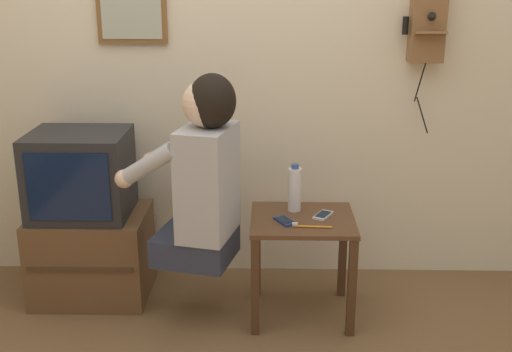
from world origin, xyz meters
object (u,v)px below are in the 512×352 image
toothbrush (309,226)px  cell_phone_held (285,221)px  person (203,173)px  cell_phone_spare (323,215)px  framed_picture (131,8)px  wall_phone_antique (428,21)px  television (80,174)px  water_bottle (295,189)px

toothbrush → cell_phone_held: bearing=62.7°
person → cell_phone_spare: bearing=-68.6°
framed_picture → cell_phone_spare: size_ratio=2.64×
wall_phone_antique → cell_phone_held: bearing=-145.3°
television → person: bearing=-19.9°
cell_phone_held → toothbrush: 0.13m
framed_picture → cell_phone_held: bearing=-34.5°
television → water_bottle: bearing=-4.2°
framed_picture → cell_phone_spare: bearing=-25.4°
cell_phone_held → toothbrush: toothbrush is taller
framed_picture → water_bottle: (0.84, -0.39, -0.85)m
wall_phone_antique → cell_phone_spare: size_ratio=5.99×
wall_phone_antique → framed_picture: 1.52m
cell_phone_spare → water_bottle: bearing=178.5°
cell_phone_held → wall_phone_antique: bearing=5.2°
water_bottle → toothbrush: water_bottle is taller
television → toothbrush: (1.15, -0.30, -0.15)m
toothbrush → cell_phone_spare: bearing=-24.7°
wall_phone_antique → framed_picture: size_ratio=2.27×
wall_phone_antique → framed_picture: bearing=178.4°
person → wall_phone_antique: (1.11, 0.50, 0.66)m
wall_phone_antique → person: bearing=-155.8°
cell_phone_spare → water_bottle: 0.19m
person → toothbrush: (0.50, -0.07, -0.24)m
wall_phone_antique → cell_phone_held: size_ratio=6.00×
cell_phone_spare → toothbrush: bearing=-89.9°
toothbrush → wall_phone_antique: bearing=-43.9°
person → toothbrush: bearing=-83.9°
cell_phone_held → toothbrush: (0.11, -0.07, 0.00)m
wall_phone_antique → cell_phone_spare: (-0.53, -0.42, -0.90)m
person → water_bottle: size_ratio=3.78×
cell_phone_held → water_bottle: (0.05, 0.16, 0.11)m
wall_phone_antique → cell_phone_held: wall_phone_antique is taller
water_bottle → framed_picture: bearing=155.3°
cell_phone_held → person: bearing=150.3°
water_bottle → person: bearing=-160.5°
person → cell_phone_spare: size_ratio=6.65×
television → cell_phone_held: (1.04, -0.24, -0.15)m
framed_picture → toothbrush: 1.45m
framed_picture → toothbrush: (0.91, -0.61, -0.96)m
cell_phone_spare → cell_phone_held: bearing=-129.5°
person → wall_phone_antique: 1.39m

